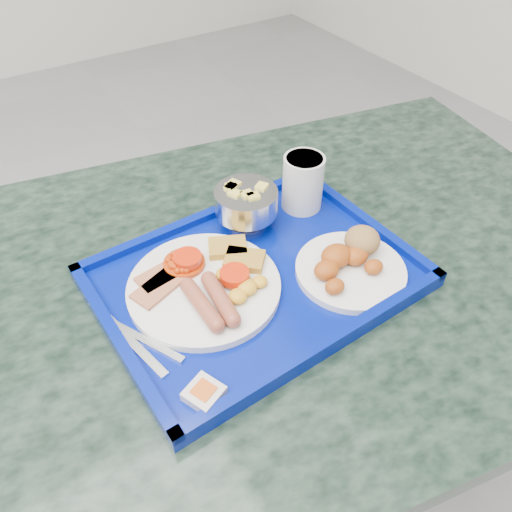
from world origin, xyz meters
The scene contains 9 objects.
table centered at (0.93, 0.22, 0.54)m, with size 1.29×0.98×0.73m.
tray centered at (0.88, 0.20, 0.74)m, with size 0.47×0.35×0.03m.
main_plate centered at (0.81, 0.21, 0.76)m, with size 0.22×0.22×0.03m.
bread_plate centered at (1.01, 0.13, 0.76)m, with size 0.17×0.17×0.05m.
fruit_bowl centered at (0.93, 0.31, 0.79)m, with size 0.10×0.10×0.07m.
juice_cup centered at (1.04, 0.30, 0.80)m, with size 0.07×0.07×0.10m.
spoon centered at (0.72, 0.23, 0.75)m, with size 0.10×0.16×0.01m.
knife centered at (0.68, 0.19, 0.75)m, with size 0.01×0.17×0.00m, color silver.
jam_packet centered at (0.72, 0.06, 0.75)m, with size 0.05×0.05×0.02m.
Camera 1 is at (0.60, -0.24, 1.29)m, focal length 35.00 mm.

